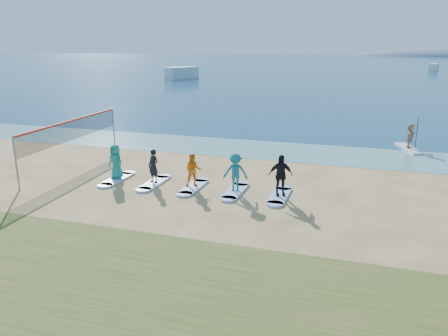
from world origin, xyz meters
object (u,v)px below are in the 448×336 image
(paddleboarder, at_px, (410,136))
(surfboard_3, at_px, (235,191))
(surfboard_1, at_px, (154,183))
(student_4, at_px, (280,175))
(boat_offshore_a, at_px, (182,79))
(student_0, at_px, (116,162))
(surfboard_2, at_px, (194,187))
(paddleboard, at_px, (409,148))
(student_3, at_px, (235,172))
(student_1, at_px, (153,166))
(surfboard_4, at_px, (280,196))
(boat_offshore_b, at_px, (433,71))
(student_2, at_px, (193,170))
(surfboard_0, at_px, (117,179))
(volleyball_net, at_px, (72,130))

(paddleboarder, distance_m, surfboard_3, 13.87)
(surfboard_1, bearing_deg, student_4, 0.00)
(surfboard_3, height_order, student_4, student_4)
(paddleboarder, height_order, boat_offshore_a, paddleboarder)
(student_0, xyz_separation_m, surfboard_2, (3.98, 0.00, -0.88))
(paddleboard, relative_size, student_3, 1.79)
(surfboard_2, distance_m, student_4, 4.09)
(paddleboard, height_order, student_1, student_1)
(student_0, relative_size, surfboard_4, 0.75)
(student_1, bearing_deg, student_0, -161.46)
(student_0, xyz_separation_m, student_4, (7.96, 0.00, 0.06))
(student_3, xyz_separation_m, student_4, (1.99, 0.00, 0.05))
(paddleboard, distance_m, boat_offshore_b, 98.29)
(student_2, relative_size, student_3, 0.90)
(student_1, distance_m, surfboard_3, 4.07)
(surfboard_0, relative_size, surfboard_1, 1.00)
(student_1, relative_size, student_3, 0.93)
(paddleboard, height_order, surfboard_4, paddleboard)
(volleyball_net, bearing_deg, boat_offshore_b, 73.99)
(student_1, distance_m, student_2, 1.99)
(student_0, distance_m, surfboard_4, 8.01)
(boat_offshore_a, height_order, boat_offshore_b, boat_offshore_a)
(paddleboard, xyz_separation_m, surfboard_1, (-11.95, -11.32, -0.01))
(surfboard_1, distance_m, surfboard_2, 1.99)
(student_1, bearing_deg, surfboard_4, 18.54)
(paddleboarder, xyz_separation_m, student_1, (-11.95, -11.32, 0.00))
(paddleboarder, bearing_deg, surfboard_1, 142.84)
(surfboard_0, xyz_separation_m, student_3, (5.97, 0.00, 0.89))
(student_3, bearing_deg, surfboard_3, 0.00)
(paddleboarder, xyz_separation_m, surfboard_0, (-13.94, -11.32, -0.83))
(surfboard_0, bearing_deg, surfboard_1, 0.00)
(boat_offshore_a, relative_size, boat_offshore_b, 1.01)
(boat_offshore_a, xyz_separation_m, surfboard_0, (23.51, -62.45, 0.04))
(student_3, bearing_deg, student_1, 170.99)
(volleyball_net, bearing_deg, student_1, -17.47)
(student_0, xyz_separation_m, student_1, (1.99, 0.00, -0.05))
(boat_offshore_b, distance_m, surfboard_1, 111.58)
(boat_offshore_b, relative_size, student_4, 3.87)
(paddleboard, height_order, surfboard_3, paddleboard)
(student_0, height_order, surfboard_1, student_0)
(surfboard_1, xyz_separation_m, surfboard_2, (1.99, 0.00, 0.00))
(student_2, distance_m, student_3, 1.99)
(boat_offshore_b, distance_m, surfboard_2, 111.16)
(boat_offshore_b, relative_size, student_2, 4.55)
(boat_offshore_a, distance_m, student_0, 66.73)
(paddleboarder, distance_m, surfboard_1, 16.49)
(surfboard_1, distance_m, surfboard_4, 5.97)
(student_2, xyz_separation_m, student_3, (1.99, 0.00, 0.08))
(paddleboarder, bearing_deg, surfboard_2, 148.04)
(student_2, bearing_deg, student_0, 156.65)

